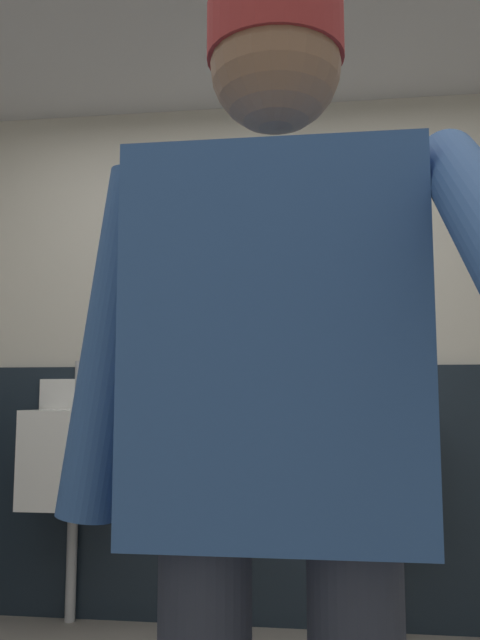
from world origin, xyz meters
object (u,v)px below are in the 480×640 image
object	(u,v)px
soap_dispenser	(283,329)
urinal_middle	(223,459)
urinal_left	(68,457)
person	(278,441)
urinal_right	(389,461)

from	to	relation	value
soap_dispenser	urinal_middle	bearing A→B (deg)	-156.25
urinal_left	soap_dispenser	world-z (taller)	soap_dispenser
urinal_left	soap_dispenser	size ratio (longest dim) A/B	6.89
urinal_left	soap_dispenser	distance (m)	1.20
urinal_middle	soap_dispenser	bearing A→B (deg)	23.75
urinal_left	person	size ratio (longest dim) A/B	0.73
urinal_right	urinal_middle	bearing A→B (deg)	180.00
urinal_left	urinal_right	distance (m)	1.50
urinal_middle	person	distance (m)	2.08
soap_dispenser	urinal_left	bearing A→B (deg)	-173.33
urinal_left	person	bearing A→B (deg)	-60.47
urinal_middle	person	xyz separation A→B (m)	(0.40, -2.03, 0.22)
person	soap_dispenser	size ratio (longest dim) A/B	9.40
urinal_left	soap_dispenser	xyz separation A→B (m)	(1.02, 0.12, 0.61)
urinal_left	urinal_right	size ratio (longest dim) A/B	1.00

